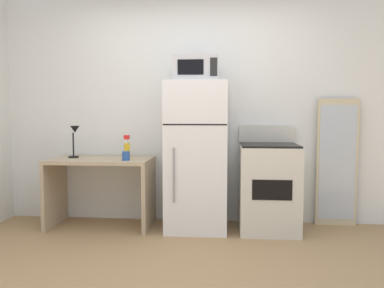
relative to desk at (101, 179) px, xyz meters
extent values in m
plane|color=#9E7A51|center=(0.96, -1.33, -0.52)|extent=(12.00, 12.00, 0.00)
cube|color=silver|center=(0.96, 0.37, 0.78)|extent=(5.00, 0.10, 2.60)
cube|color=tan|center=(0.00, 0.00, 0.21)|extent=(1.10, 0.59, 0.04)
cube|color=tan|center=(-0.53, 0.00, -0.16)|extent=(0.04, 0.59, 0.71)
cube|color=tan|center=(0.53, 0.00, -0.16)|extent=(0.04, 0.59, 0.71)
cylinder|color=black|center=(-0.32, 0.04, 0.24)|extent=(0.11, 0.11, 0.02)
cylinder|color=black|center=(-0.32, 0.04, 0.38)|extent=(0.02, 0.02, 0.26)
cone|color=black|center=(-0.29, 0.02, 0.55)|extent=(0.10, 0.10, 0.08)
cylinder|color=#264C99|center=(0.32, -0.15, 0.28)|extent=(0.08, 0.08, 0.09)
cylinder|color=yellow|center=(0.27, 0.11, 0.31)|extent=(0.06, 0.06, 0.16)
cylinder|color=white|center=(0.27, 0.11, 0.41)|extent=(0.02, 0.02, 0.04)
cube|color=red|center=(0.27, 0.10, 0.46)|extent=(0.06, 0.03, 0.04)
cube|color=white|center=(1.05, 0.00, 0.27)|extent=(0.64, 0.59, 1.57)
cube|color=black|center=(1.05, -0.30, 0.61)|extent=(0.63, 0.00, 0.01)
cylinder|color=gray|center=(0.85, -0.31, 0.11)|extent=(0.02, 0.02, 0.55)
cube|color=#B7B7BC|center=(1.05, -0.02, 1.18)|extent=(0.46, 0.34, 0.26)
cube|color=black|center=(1.00, -0.19, 1.18)|extent=(0.26, 0.01, 0.15)
cube|color=black|center=(1.23, -0.19, 1.18)|extent=(0.07, 0.01, 0.18)
cube|color=beige|center=(1.81, 0.00, -0.07)|extent=(0.60, 0.60, 0.90)
cube|color=black|center=(1.81, 0.00, 0.39)|extent=(0.58, 0.58, 0.02)
cube|color=beige|center=(1.81, 0.28, 0.49)|extent=(0.60, 0.04, 0.18)
cube|color=black|center=(1.81, -0.31, -0.02)|extent=(0.39, 0.01, 0.20)
cube|color=#C6B793|center=(2.58, 0.26, 0.18)|extent=(0.44, 0.03, 1.40)
cube|color=#B2BCC6|center=(2.58, 0.24, 0.18)|extent=(0.39, 0.00, 1.26)
camera|label=1|loc=(1.34, -4.00, 0.72)|focal=35.48mm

